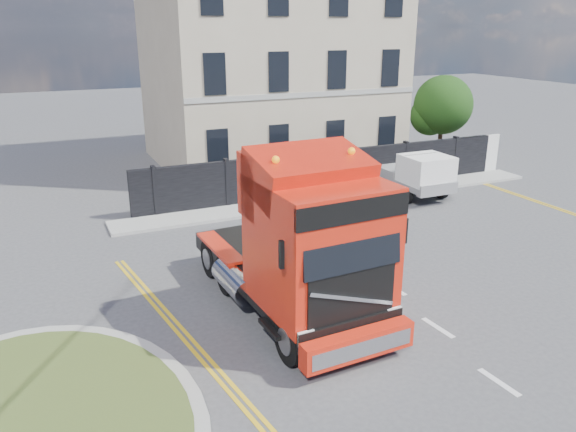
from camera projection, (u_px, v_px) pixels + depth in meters
name	position (u px, v px, depth m)	size (l,w,h in m)	color
ground	(297.00, 301.00, 15.64)	(120.00, 120.00, 0.00)	#424244
hoarding_fence	(342.00, 171.00, 25.64)	(18.80, 0.25, 2.00)	black
georgian_building	(267.00, 55.00, 30.36)	(12.30, 10.30, 12.80)	#B4A88F
tree	(440.00, 108.00, 30.72)	(3.20, 3.20, 4.80)	#382619
pavement_far	(341.00, 197.00, 24.95)	(20.00, 1.60, 0.12)	#979792
truck	(305.00, 249.00, 14.03)	(3.07, 7.53, 4.45)	black
flatbed_pickup	(417.00, 174.00, 24.81)	(2.16, 4.85, 2.01)	slate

